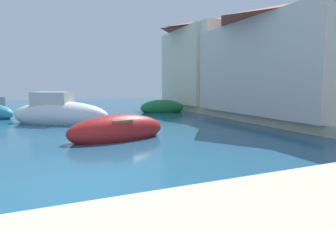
{
  "coord_description": "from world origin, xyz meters",
  "views": [
    {
      "loc": [
        -0.52,
        -6.08,
        2.19
      ],
      "look_at": [
        5.69,
        8.66,
        0.45
      ],
      "focal_mm": 29.94,
      "sensor_mm": 36.0,
      "label": 1
    }
  ],
  "objects_px": {
    "waterfront_building_annex": "(211,61)",
    "moored_boat_6": "(162,108)",
    "moored_boat_0": "(59,114)",
    "waterfront_building_main": "(290,58)",
    "waterfront_building_far": "(208,61)",
    "moored_boat_4": "(118,130)"
  },
  "relations": [
    {
      "from": "moored_boat_4",
      "to": "waterfront_building_far",
      "type": "xyz_separation_m",
      "value": [
        11.07,
        11.47,
        3.99
      ]
    },
    {
      "from": "moored_boat_4",
      "to": "moored_boat_6",
      "type": "relative_size",
      "value": 1.15
    },
    {
      "from": "moored_boat_0",
      "to": "waterfront_building_annex",
      "type": "distance_m",
      "value": 14.56
    },
    {
      "from": "waterfront_building_annex",
      "to": "moored_boat_4",
      "type": "bearing_deg",
      "value": -135.24
    },
    {
      "from": "moored_boat_6",
      "to": "waterfront_building_far",
      "type": "distance_m",
      "value": 6.87
    },
    {
      "from": "moored_boat_4",
      "to": "waterfront_building_annex",
      "type": "xyz_separation_m",
      "value": [
        11.07,
        10.98,
        3.96
      ]
    },
    {
      "from": "moored_boat_6",
      "to": "waterfront_building_far",
      "type": "bearing_deg",
      "value": 28.96
    },
    {
      "from": "waterfront_building_main",
      "to": "waterfront_building_far",
      "type": "relative_size",
      "value": 1.39
    },
    {
      "from": "waterfront_building_annex",
      "to": "waterfront_building_main",
      "type": "bearing_deg",
      "value": -90.0
    },
    {
      "from": "moored_boat_0",
      "to": "waterfront_building_main",
      "type": "bearing_deg",
      "value": 17.47
    },
    {
      "from": "moored_boat_6",
      "to": "waterfront_building_annex",
      "type": "relative_size",
      "value": 0.43
    },
    {
      "from": "waterfront_building_far",
      "to": "moored_boat_4",
      "type": "bearing_deg",
      "value": -133.99
    },
    {
      "from": "moored_boat_4",
      "to": "waterfront_building_main",
      "type": "distance_m",
      "value": 11.77
    },
    {
      "from": "waterfront_building_main",
      "to": "waterfront_building_far",
      "type": "bearing_deg",
      "value": 90.0
    },
    {
      "from": "waterfront_building_annex",
      "to": "waterfront_building_far",
      "type": "bearing_deg",
      "value": 90.0
    },
    {
      "from": "waterfront_building_annex",
      "to": "waterfront_building_far",
      "type": "height_order",
      "value": "waterfront_building_far"
    },
    {
      "from": "moored_boat_0",
      "to": "waterfront_building_main",
      "type": "xyz_separation_m",
      "value": [
        13.08,
        -3.84,
        3.29
      ]
    },
    {
      "from": "waterfront_building_far",
      "to": "waterfront_building_annex",
      "type": "bearing_deg",
      "value": -90.0
    },
    {
      "from": "waterfront_building_annex",
      "to": "moored_boat_6",
      "type": "bearing_deg",
      "value": -165.93
    },
    {
      "from": "moored_boat_6",
      "to": "waterfront_building_main",
      "type": "distance_m",
      "value": 9.95
    },
    {
      "from": "moored_boat_6",
      "to": "waterfront_building_annex",
      "type": "bearing_deg",
      "value": 24.11
    },
    {
      "from": "moored_boat_0",
      "to": "waterfront_building_far",
      "type": "relative_size",
      "value": 0.77
    }
  ]
}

